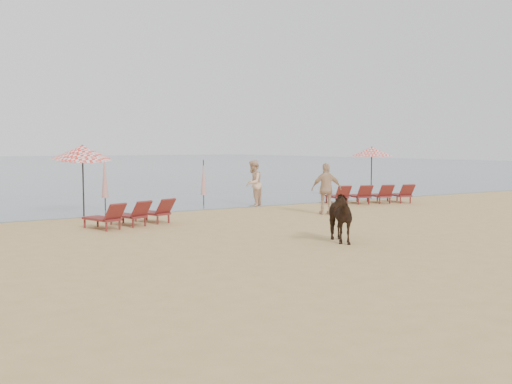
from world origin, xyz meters
TOP-DOWN VIEW (x-y plane):
  - ground at (0.00, 0.00)m, footprint 120.00×120.00m
  - lounger_cluster_left at (-3.40, 7.07)m, footprint 2.95×2.31m
  - lounger_cluster_right at (8.15, 8.60)m, footprint 3.99×2.49m
  - umbrella_open_left_b at (-4.11, 10.35)m, footprint 2.12×2.16m
  - umbrella_open_right at (10.07, 10.66)m, footprint 2.09×2.09m
  - umbrella_closed_left at (-2.93, 11.69)m, footprint 0.27×0.27m
  - umbrella_closed_right at (1.22, 11.39)m, footprint 0.24×0.24m
  - cow at (0.27, 1.30)m, footprint 1.22×1.77m
  - beachgoer_right_a at (3.00, 10.23)m, footprint 1.21×1.18m
  - beachgoer_right_b at (3.90, 6.36)m, footprint 1.22×0.91m

SIDE VIEW (x-z plane):
  - ground at x=0.00m, z-range 0.00..0.00m
  - lounger_cluster_left at x=-3.40m, z-range 0.11..0.68m
  - lounger_cluster_right at x=8.15m, z-range 0.11..0.70m
  - cow at x=0.27m, z-range 0.00..1.37m
  - beachgoer_right_b at x=3.90m, z-range 0.00..1.93m
  - beachgoer_right_a at x=3.00m, z-range 0.00..1.97m
  - umbrella_closed_right at x=1.22m, z-range 0.23..2.22m
  - umbrella_closed_left at x=-2.93m, z-range 0.25..2.45m
  - umbrella_open_right at x=10.07m, z-range 1.02..3.57m
  - umbrella_open_left_b at x=-4.11m, z-range 0.99..3.69m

